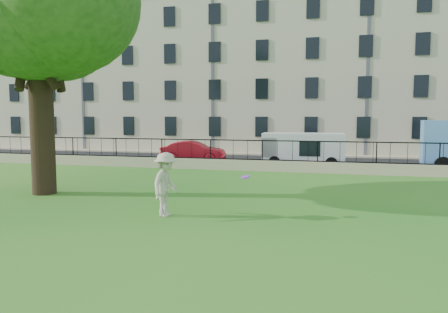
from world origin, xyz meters
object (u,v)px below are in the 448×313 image
(man, at_px, (166,184))
(red_sedan, at_px, (193,152))
(frisbee, at_px, (245,177))
(white_van, at_px, (303,150))

(man, bearing_deg, red_sedan, 20.98)
(frisbee, bearing_deg, red_sedan, 114.79)
(frisbee, relative_size, white_van, 0.06)
(frisbee, height_order, red_sedan, red_sedan)
(man, xyz_separation_m, red_sedan, (-4.28, 14.98, -0.28))
(man, relative_size, red_sedan, 0.46)
(frisbee, relative_size, red_sedan, 0.06)
(red_sedan, xyz_separation_m, white_van, (7.22, -0.67, 0.31))
(man, bearing_deg, frisbee, -69.28)
(frisbee, distance_m, red_sedan, 15.78)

